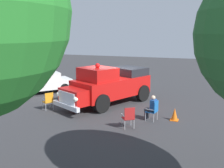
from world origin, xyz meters
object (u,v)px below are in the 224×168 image
object	(u,v)px
vintage_fire_truck	(109,85)
traffic_cone	(175,114)
spectator_seated	(151,107)
lawn_chair_by_car	(129,116)
lawn_chair_near_truck	(154,109)
lawn_chair_spare	(48,100)
classic_hot_rod	(41,83)

from	to	relation	value
vintage_fire_truck	traffic_cone	world-z (taller)	vintage_fire_truck
vintage_fire_truck	spectator_seated	size ratio (longest dim) A/B	4.88
lawn_chair_by_car	traffic_cone	bearing A→B (deg)	45.57
lawn_chair_near_truck	lawn_chair_spare	size ratio (longest dim) A/B	1.00
lawn_chair_spare	spectator_seated	size ratio (longest dim) A/B	0.79
lawn_chair_spare	vintage_fire_truck	bearing A→B (deg)	41.23
spectator_seated	traffic_cone	world-z (taller)	spectator_seated
lawn_chair_near_truck	traffic_cone	distance (m)	1.09
lawn_chair_spare	traffic_cone	world-z (taller)	lawn_chair_spare
traffic_cone	spectator_seated	bearing A→B (deg)	-160.63
vintage_fire_truck	traffic_cone	size ratio (longest dim) A/B	9.92
lawn_chair_near_truck	lawn_chair_by_car	distance (m)	1.68
classic_hot_rod	lawn_chair_spare	size ratio (longest dim) A/B	4.43
vintage_fire_truck	classic_hot_rod	world-z (taller)	vintage_fire_truck
lawn_chair_by_car	spectator_seated	distance (m)	1.65
lawn_chair_by_car	classic_hot_rod	bearing A→B (deg)	150.03
lawn_chair_near_truck	traffic_cone	xyz separation A→B (m)	(0.97, 0.42, -0.28)
lawn_chair_spare	classic_hot_rod	bearing A→B (deg)	130.62
vintage_fire_truck	classic_hot_rod	xyz separation A→B (m)	(-5.71, 1.04, -0.45)
lawn_chair_near_truck	traffic_cone	world-z (taller)	lawn_chair_near_truck
vintage_fire_truck	spectator_seated	world-z (taller)	vintage_fire_truck
lawn_chair_near_truck	lawn_chair_spare	xyz separation A→B (m)	(-5.92, -0.28, 0.00)
lawn_chair_by_car	vintage_fire_truck	bearing A→B (deg)	122.79
vintage_fire_truck	lawn_chair_near_truck	bearing A→B (deg)	-33.97
vintage_fire_truck	lawn_chair_near_truck	xyz separation A→B (m)	(3.17, -2.13, -0.61)
classic_hot_rod	lawn_chair_spare	xyz separation A→B (m)	(2.96, -3.45, -0.16)
lawn_chair_near_truck	traffic_cone	bearing A→B (deg)	23.22
lawn_chair_near_truck	lawn_chair_by_car	size ratio (longest dim) A/B	1.00
vintage_fire_truck	spectator_seated	distance (m)	3.73
classic_hot_rod	lawn_chair_near_truck	world-z (taller)	classic_hot_rod
classic_hot_rod	lawn_chair_spare	world-z (taller)	classic_hot_rod
lawn_chair_spare	spectator_seated	world-z (taller)	spectator_seated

